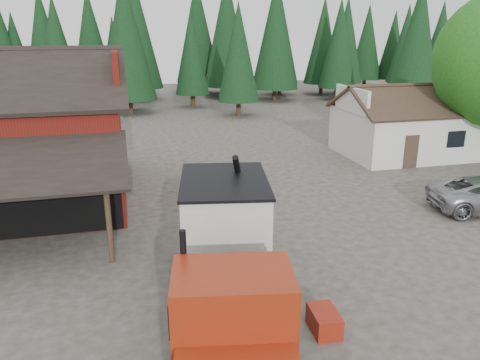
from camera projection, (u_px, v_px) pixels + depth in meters
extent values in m
plane|color=#3F3A31|center=(281.00, 271.00, 15.98)|extent=(120.00, 120.00, 0.00)
cube|color=#5F140F|center=(116.00, 71.00, 22.21)|extent=(0.25, 7.00, 2.00)
cylinder|color=#382619|center=(109.00, 225.00, 16.18)|extent=(0.20, 0.20, 2.80)
cube|color=silver|center=(405.00, 132.00, 30.56)|extent=(8.00, 6.00, 3.00)
cube|color=#38281E|center=(423.00, 101.00, 28.49)|extent=(8.60, 3.42, 1.80)
cube|color=#38281E|center=(396.00, 94.00, 31.26)|extent=(8.60, 3.42, 1.80)
cube|color=silver|center=(352.00, 100.00, 28.94)|extent=(0.20, 4.20, 1.50)
cube|color=silver|center=(463.00, 95.00, 30.81)|extent=(0.20, 4.20, 1.50)
cube|color=#38281E|center=(411.00, 152.00, 27.58)|extent=(0.90, 0.06, 2.00)
cube|color=black|center=(456.00, 139.00, 28.10)|extent=(1.20, 0.06, 1.00)
sphere|color=#1D5814|center=(474.00, 80.00, 28.12)|extent=(4.40, 4.40, 4.40)
cylinder|color=#382619|center=(239.00, 107.00, 44.83)|extent=(0.44, 0.44, 1.60)
cone|color=black|center=(238.00, 52.00, 43.27)|extent=(3.96, 3.96, 9.00)
cylinder|color=#382619|center=(410.00, 107.00, 44.88)|extent=(0.44, 0.44, 1.60)
cone|color=black|center=(417.00, 41.00, 43.02)|extent=(4.84, 4.84, 11.00)
cylinder|color=#382619|center=(131.00, 105.00, 46.19)|extent=(0.44, 0.44, 1.60)
cone|color=black|center=(126.00, 35.00, 44.17)|extent=(5.28, 5.28, 12.00)
cylinder|color=black|center=(190.00, 274.00, 14.61)|extent=(0.56, 1.20, 1.15)
cylinder|color=black|center=(260.00, 272.00, 14.76)|extent=(0.56, 1.20, 1.15)
cylinder|color=black|center=(191.00, 253.00, 16.01)|extent=(0.56, 1.20, 1.15)
cylinder|color=black|center=(255.00, 251.00, 16.16)|extent=(0.56, 1.20, 1.15)
cube|color=black|center=(227.00, 289.00, 12.97)|extent=(2.72, 9.07, 0.42)
cube|color=maroon|center=(233.00, 313.00, 9.88)|extent=(2.79, 2.20, 1.94)
cube|color=black|center=(235.00, 324.00, 8.99)|extent=(2.18, 0.47, 0.94)
cylinder|color=black|center=(184.00, 269.00, 10.53)|extent=(0.17, 0.17, 1.89)
cube|color=black|center=(230.00, 289.00, 10.89)|extent=(2.55, 0.58, 1.68)
cube|color=black|center=(225.00, 256.00, 14.28)|extent=(3.70, 6.45, 0.17)
cube|color=beige|center=(224.00, 208.00, 13.80)|extent=(2.98, 3.83, 1.68)
cone|color=beige|center=(225.00, 241.00, 14.12)|extent=(2.68, 2.68, 0.73)
cube|color=black|center=(224.00, 181.00, 13.54)|extent=(3.10, 3.95, 0.08)
cylinder|color=black|center=(242.00, 195.00, 15.27)|extent=(1.16, 2.18, 3.20)
cube|color=maroon|center=(204.00, 216.00, 16.53)|extent=(0.77, 0.94, 0.47)
cylinder|color=silver|center=(283.00, 340.00, 10.99)|extent=(0.76, 1.13, 0.59)
cube|color=maroon|center=(324.00, 321.00, 12.72)|extent=(0.77, 1.15, 0.60)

